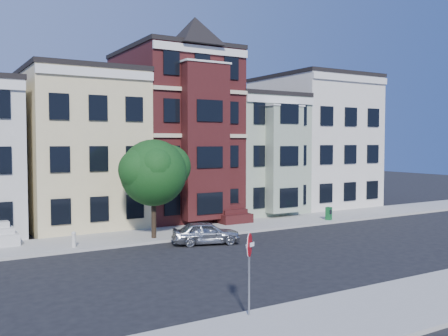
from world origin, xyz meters
TOP-DOWN VIEW (x-y plane):
  - ground at (0.00, 0.00)m, footprint 120.00×120.00m
  - far_sidewalk at (0.00, 8.00)m, footprint 60.00×4.00m
  - near_sidewalk at (0.00, -8.00)m, footprint 60.00×4.00m
  - house_yellow at (-7.00, 14.50)m, footprint 7.00×9.00m
  - house_brown at (0.00, 14.50)m, footprint 7.00×9.00m
  - house_green at (6.50, 14.50)m, footprint 6.00×9.00m
  - house_cream at (13.50, 14.50)m, footprint 8.00×9.00m
  - street_tree at (-4.80, 6.91)m, footprint 6.75×6.75m
  - parked_car at (-2.74, 4.51)m, footprint 3.97×2.52m
  - newspaper_box at (8.27, 6.75)m, footprint 0.51×0.49m
  - fire_hydrant at (-9.35, 6.67)m, footprint 0.30×0.30m
  - stop_sign at (-7.20, -6.37)m, footprint 0.79×0.44m

SIDE VIEW (x-z plane):
  - ground at x=0.00m, z-range 0.00..0.00m
  - far_sidewalk at x=0.00m, z-range 0.00..0.15m
  - near_sidewalk at x=0.00m, z-range 0.00..0.15m
  - fire_hydrant at x=-9.35m, z-range 0.15..0.81m
  - newspaper_box at x=8.27m, z-range 0.15..1.04m
  - parked_car at x=-2.74m, z-range 0.00..1.26m
  - stop_sign at x=-7.20m, z-range 0.15..3.12m
  - street_tree at x=-4.80m, z-range 0.15..7.05m
  - house_green at x=6.50m, z-range 0.00..9.00m
  - house_yellow at x=-7.00m, z-range 0.00..10.00m
  - house_cream at x=13.50m, z-range 0.00..11.00m
  - house_brown at x=0.00m, z-range 0.00..12.00m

